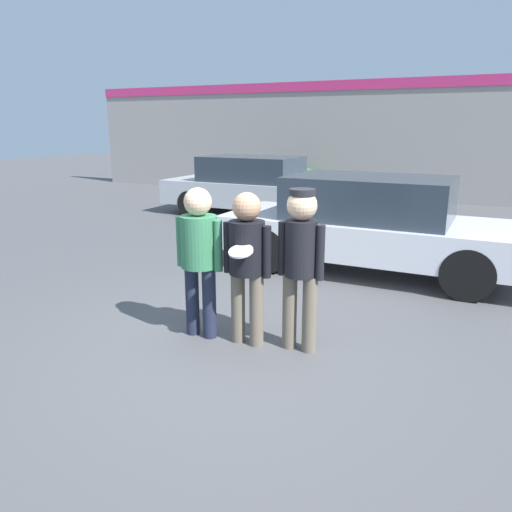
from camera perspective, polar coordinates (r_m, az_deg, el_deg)
ground_plane at (r=5.44m, az=-2.02°, el=-9.99°), size 56.00×56.00×0.00m
storefront_building at (r=16.04m, az=18.30°, el=12.49°), size 24.00×0.22×3.61m
person_left at (r=5.37m, az=-6.51°, el=0.77°), size 0.56×0.39×1.65m
person_middle_with_frisbee at (r=5.14m, az=-1.05°, el=0.00°), size 0.54×0.56×1.63m
person_right at (r=5.00m, az=5.14°, el=-0.03°), size 0.49×0.32×1.68m
parked_car_near at (r=8.08m, az=13.10°, el=3.57°), size 4.73×1.85×1.50m
parked_car_far at (r=12.87m, az=-0.29°, el=7.97°), size 4.65×1.82×1.50m
shrub at (r=16.36m, az=5.53°, el=8.40°), size 0.95×0.95×0.95m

